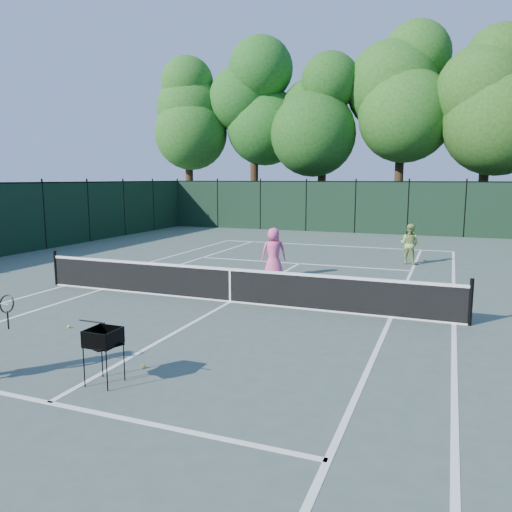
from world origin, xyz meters
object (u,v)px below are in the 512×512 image
(player_pink, at_px, (274,253))
(loose_ball_midcourt, at_px, (69,327))
(player_green, at_px, (409,244))
(ball_hopper, at_px, (103,338))
(loose_ball_near_cart, at_px, (143,366))

(player_pink, xyz_separation_m, loose_ball_midcourt, (-2.28, -6.95, -0.79))
(player_green, xyz_separation_m, loose_ball_midcourt, (-6.21, -11.25, -0.73))
(player_pink, xyz_separation_m, player_green, (3.94, 4.30, -0.05))
(player_green, xyz_separation_m, ball_hopper, (-3.57, -13.40, -0.01))
(player_green, height_order, ball_hopper, player_green)
(player_pink, distance_m, player_green, 5.83)
(player_green, distance_m, loose_ball_midcourt, 12.87)
(player_green, relative_size, ball_hopper, 1.70)
(loose_ball_near_cart, height_order, loose_ball_midcourt, same)
(player_green, bearing_deg, loose_ball_midcourt, 79.93)
(player_pink, bearing_deg, loose_ball_near_cart, 72.13)
(player_pink, relative_size, player_green, 1.07)
(loose_ball_midcourt, bearing_deg, ball_hopper, -39.16)
(player_pink, xyz_separation_m, loose_ball_near_cart, (0.56, -8.33, -0.79))
(loose_ball_near_cart, bearing_deg, player_pink, 93.85)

